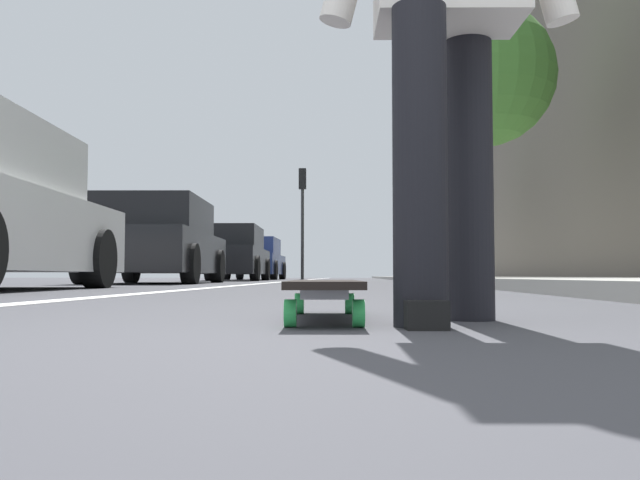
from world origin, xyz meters
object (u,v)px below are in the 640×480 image
at_px(parked_car_mid, 157,243).
at_px(street_tree_far, 437,173).
at_px(street_tree_mid, 484,77).
at_px(parked_car_far, 230,255).
at_px(parked_car_end, 256,260).
at_px(traffic_light, 302,203).
at_px(skateboard, 324,288).

xyz_separation_m(parked_car_mid, street_tree_far, (8.05, -5.95, 2.42)).
distance_m(street_tree_mid, street_tree_far, 7.10).
xyz_separation_m(parked_car_far, parked_car_end, (5.85, 0.13, 0.01)).
bearing_deg(parked_car_mid, street_tree_mid, -80.53).
bearing_deg(parked_car_far, parked_car_end, 1.29).
distance_m(parked_car_far, street_tree_mid, 8.78).
bearing_deg(parked_car_mid, street_tree_far, -36.44).
relative_size(parked_car_end, street_tree_far, 1.08).
bearing_deg(traffic_light, street_tree_far, -144.59).
bearing_deg(skateboard, parked_car_mid, 18.95).
relative_size(parked_car_end, street_tree_mid, 0.84).
relative_size(parked_car_far, street_tree_far, 1.13).
xyz_separation_m(parked_car_mid, parked_car_far, (6.71, -0.09, 0.00)).
height_order(skateboard, traffic_light, traffic_light).
xyz_separation_m(skateboard, street_tree_far, (17.83, -2.59, 3.04)).
bearing_deg(parked_car_end, parked_car_mid, -179.79).
relative_size(street_tree_mid, street_tree_far, 1.29).
height_order(skateboard, parked_car_end, parked_car_end).
bearing_deg(street_tree_far, parked_car_end, 53.08).
height_order(parked_car_far, street_tree_far, street_tree_far).
bearing_deg(street_tree_mid, parked_car_mid, 99.47).
bearing_deg(parked_car_mid, parked_car_end, 0.21).
bearing_deg(parked_car_far, street_tree_mid, -134.28).
height_order(skateboard, street_tree_mid, street_tree_mid).
xyz_separation_m(parked_car_end, street_tree_far, (-4.50, -5.99, 2.41)).
height_order(parked_car_mid, traffic_light, traffic_light).
distance_m(parked_car_mid, parked_car_far, 6.71).
xyz_separation_m(skateboard, street_tree_mid, (10.77, -2.59, 3.80)).
distance_m(parked_car_far, street_tree_far, 6.48).
bearing_deg(street_tree_far, traffic_light, 35.41).
height_order(parked_car_end, street_tree_mid, street_tree_mid).
distance_m(parked_car_far, traffic_light, 8.03).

